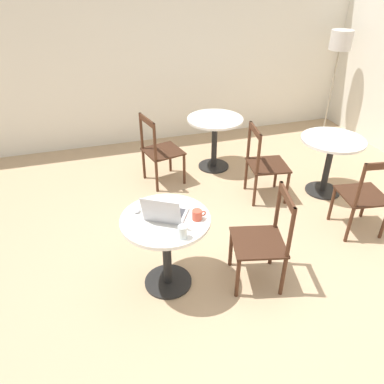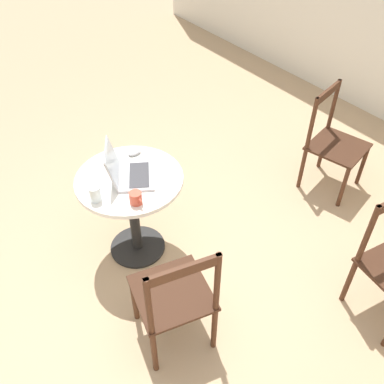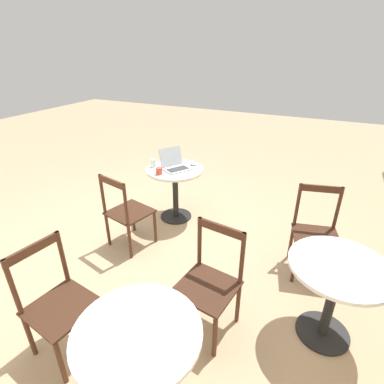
# 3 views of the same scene
# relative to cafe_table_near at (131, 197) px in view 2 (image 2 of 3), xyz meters

# --- Properties ---
(ground_plane) EXTENTS (16.00, 16.00, 0.00)m
(ground_plane) POSITION_rel_cafe_table_near_xyz_m (0.59, -0.02, -0.55)
(ground_plane) COLOR tan
(cafe_table_near) EXTENTS (0.74, 0.74, 0.72)m
(cafe_table_near) POSITION_rel_cafe_table_near_xyz_m (0.00, 0.00, 0.00)
(cafe_table_near) COLOR black
(cafe_table_near) RESTS_ON ground_plane
(chair_near_right) EXTENTS (0.53, 0.53, 0.92)m
(chair_near_right) POSITION_rel_cafe_table_near_xyz_m (0.82, -0.20, -0.10)
(chair_near_right) COLOR #472819
(chair_near_right) RESTS_ON ground_plane
(chair_far_left) EXTENTS (0.53, 0.53, 0.92)m
(chair_far_left) POSITION_rel_cafe_table_near_xyz_m (0.34, 1.80, -0.10)
(chair_far_left) COLOR #472819
(chair_far_left) RESTS_ON ground_plane
(laptop) EXTENTS (0.43, 0.42, 0.25)m
(laptop) POSITION_rel_cafe_table_near_xyz_m (0.00, 0.00, 0.23)
(laptop) COLOR #B7B7BC
(laptop) RESTS_ON cafe_table_near
(mouse) EXTENTS (0.06, 0.10, 0.03)m
(mouse) POSITION_rel_cafe_table_near_xyz_m (-0.21, 0.17, 0.19)
(mouse) COLOR #B7B7BC
(mouse) RESTS_ON cafe_table_near
(mug) EXTENTS (0.12, 0.08, 0.08)m
(mug) POSITION_rel_cafe_table_near_xyz_m (0.25, -0.09, 0.22)
(mug) COLOR #C64C38
(mug) RESTS_ON cafe_table_near
(drinking_glass) EXTENTS (0.07, 0.07, 0.11)m
(drinking_glass) POSITION_rel_cafe_table_near_xyz_m (0.07, -0.28, 0.23)
(drinking_glass) COLOR silver
(drinking_glass) RESTS_ON cafe_table_near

